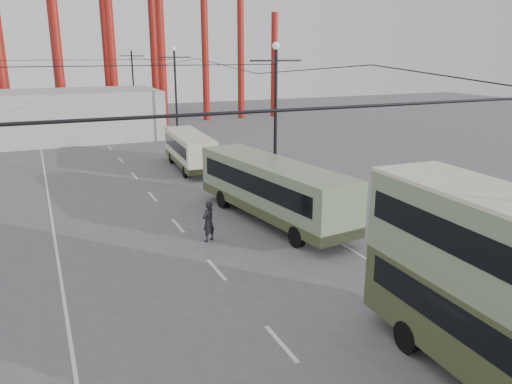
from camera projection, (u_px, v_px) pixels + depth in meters
name	position (u px, v px, depth m)	size (l,w,h in m)	color
road_markings	(164.00, 206.00, 29.40)	(12.52, 120.00, 0.01)	silver
lamp_post_mid	(275.00, 125.00, 29.16)	(3.20, 0.44, 9.32)	black
lamp_post_far	(176.00, 96.00, 48.52)	(3.20, 0.44, 9.32)	black
lamp_post_distant	(133.00, 83.00, 67.88)	(3.20, 0.44, 9.32)	black
fairground_shed	(48.00, 116.00, 50.73)	(22.00, 10.00, 5.00)	#A0A09B
single_decker_green	(272.00, 188.00, 26.45)	(4.18, 11.66, 3.22)	gray
single_decker_cream	(189.00, 149.00, 38.50)	(2.82, 8.95, 2.74)	beige
pedestrian	(208.00, 221.00, 23.73)	(0.73, 0.48, 1.99)	black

